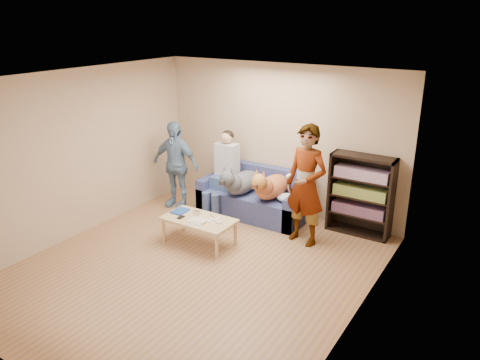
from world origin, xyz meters
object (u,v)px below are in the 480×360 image
Objects in this scene: person_standing_right at (306,185)px; person_seated at (224,169)px; bookshelf at (361,193)px; dog_tan at (270,186)px; coffee_table at (199,221)px; sofa at (255,199)px; camera_silver at (197,213)px; notebook_blue at (180,211)px; person_standing_left at (175,164)px; dog_gray at (240,182)px.

person_standing_right is 1.27× the size of person_seated.
dog_tan is at bearing -164.54° from bookshelf.
person_standing_right reaches higher than coffee_table.
sofa is at bearing 12.60° from person_seated.
person_standing_right is 1.73m from camera_silver.
notebook_blue is 0.22× the size of dog_tan.
dog_tan is (0.38, -0.16, 0.36)m from sofa.
bookshelf is at bearing 40.84° from coffee_table.
sofa is at bearing 11.49° from person_standing_left.
person_standing_left is 1.57m from sofa.
person_standing_left is at bearing -171.17° from person_standing_right.
notebook_blue is 1.32m from person_seated.
camera_silver is 1.35m from dog_tan.
notebook_blue is (-1.73, -0.87, -0.50)m from person_standing_right.
dog_tan is (0.64, 1.17, 0.20)m from camera_silver.
notebook_blue is 0.24× the size of coffee_table.
notebook_blue is at bearing -111.31° from sofa.
bookshelf is (1.96, 0.47, 0.04)m from dog_gray.
bookshelf is at bearing 7.40° from sofa.
dog_gray is at bearing 90.79° from coffee_table.
sofa is at bearing 157.22° from dog_tan.
person_seated is 1.18× the size of dog_gray.
camera_silver is 2.60m from bookshelf.
camera_silver is 0.10× the size of coffee_table.
coffee_table is at bearing -139.16° from bookshelf.
person_seated is at bearing -171.34° from bookshelf.
notebook_blue is 0.18× the size of person_seated.
camera_silver is at bearing 135.00° from coffee_table.
person_standing_right is 1.01m from bookshelf.
person_seated is 1.44m from coffee_table.
coffee_table is at bearing -45.00° from camera_silver.
dog_tan is at bearing 166.32° from person_standing_right.
person_standing_right reaches higher than bookshelf.
person_seated is 2.40m from bookshelf.
person_standing_right is 0.98× the size of sofa.
sofa is 1.73× the size of coffee_table.
bookshelf is (2.35, 1.63, 0.25)m from notebook_blue.
bookshelf is (1.95, 1.68, 0.31)m from coffee_table.
sofa reaches higher than coffee_table.
sofa reaches higher than camera_silver.
person_standing_right is at bearing -24.50° from dog_tan.
notebook_blue is (0.87, -0.96, -0.36)m from person_standing_left.
coffee_table is at bearing -134.51° from person_standing_right.
notebook_blue is at bearing -145.18° from bookshelf.
camera_silver is at bearing -118.88° from dog_tan.
dog_gray reaches higher than camera_silver.
person_seated reaches higher than bookshelf.
notebook_blue is 0.20× the size of bookshelf.
sofa is (0.55, 1.40, -0.15)m from notebook_blue.
person_standing_right is at bearing 26.70° from notebook_blue.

